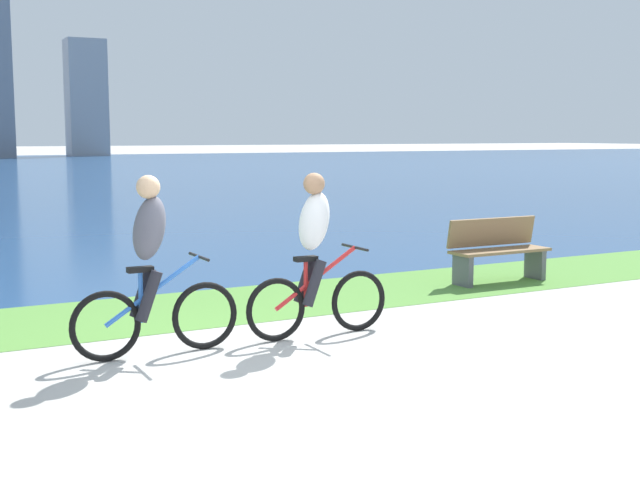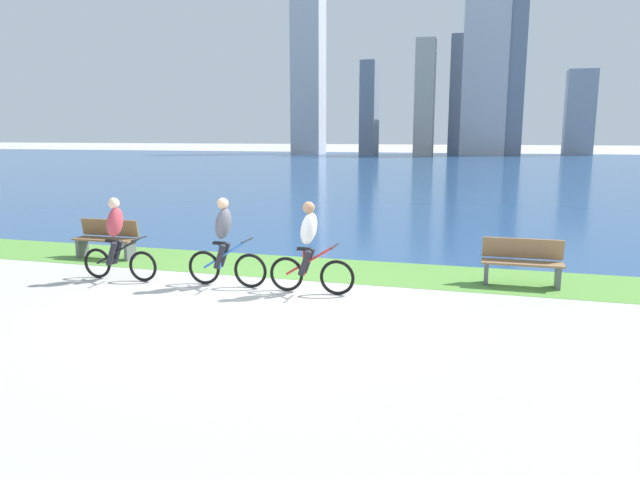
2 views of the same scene
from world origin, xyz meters
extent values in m
plane|color=#B2AFA8|center=(0.00, 0.00, 0.00)|extent=(300.00, 300.00, 0.00)
cube|color=#59933D|center=(0.00, 2.82, 0.00)|extent=(120.00, 2.13, 0.01)
cube|color=navy|center=(0.00, 42.76, 0.00)|extent=(300.00, 77.76, 0.00)
torus|color=black|center=(1.46, 0.93, 0.32)|extent=(0.65, 0.06, 0.65)
torus|color=black|center=(0.49, 0.93, 0.32)|extent=(0.65, 0.06, 0.65)
cylinder|color=red|center=(0.95, 0.93, 0.61)|extent=(0.94, 0.04, 0.61)
cylinder|color=red|center=(0.83, 0.93, 0.56)|extent=(0.04, 0.04, 0.47)
cube|color=black|center=(0.83, 0.93, 0.82)|extent=(0.24, 0.10, 0.05)
cylinder|color=black|center=(1.41, 0.93, 0.90)|extent=(0.03, 0.52, 0.03)
ellipsoid|color=white|center=(0.93, 0.93, 1.20)|extent=(0.40, 0.36, 0.65)
sphere|color=#A57A59|center=(0.93, 0.93, 1.58)|extent=(0.22, 0.22, 0.22)
cylinder|color=#26262D|center=(0.88, 1.03, 0.58)|extent=(0.27, 0.11, 0.49)
cylinder|color=#26262D|center=(0.88, 0.83, 0.58)|extent=(0.27, 0.11, 0.49)
torus|color=black|center=(-0.24, 0.97, 0.33)|extent=(0.66, 0.06, 0.66)
torus|color=black|center=(-1.20, 0.97, 0.33)|extent=(0.66, 0.06, 0.66)
cylinder|color=blue|center=(-0.75, 0.97, 0.62)|extent=(0.93, 0.04, 0.62)
cylinder|color=blue|center=(-0.87, 0.97, 0.57)|extent=(0.04, 0.04, 0.48)
cube|color=black|center=(-0.87, 0.97, 0.83)|extent=(0.24, 0.10, 0.05)
cylinder|color=black|center=(-0.29, 0.97, 0.91)|extent=(0.03, 0.52, 0.03)
ellipsoid|color=#595966|center=(-0.77, 0.97, 1.21)|extent=(0.40, 0.36, 0.65)
sphere|color=#D8AD84|center=(-0.77, 0.97, 1.59)|extent=(0.22, 0.22, 0.22)
cylinder|color=#26262D|center=(-0.82, 1.07, 0.59)|extent=(0.27, 0.11, 0.49)
cylinder|color=#26262D|center=(-0.82, 0.87, 0.59)|extent=(0.27, 0.11, 0.49)
torus|color=black|center=(-2.47, 0.83, 0.31)|extent=(0.61, 0.06, 0.61)
torus|color=black|center=(-3.51, 0.83, 0.31)|extent=(0.61, 0.06, 0.61)
cylinder|color=black|center=(-3.01, 0.83, 0.58)|extent=(1.01, 0.04, 0.59)
cylinder|color=black|center=(-3.14, 0.83, 0.53)|extent=(0.04, 0.04, 0.46)
cube|color=black|center=(-3.14, 0.83, 0.78)|extent=(0.24, 0.10, 0.05)
cylinder|color=black|center=(-2.52, 0.83, 0.86)|extent=(0.03, 0.52, 0.03)
ellipsoid|color=#BF3F4C|center=(-3.04, 0.83, 1.16)|extent=(0.40, 0.36, 0.65)
sphere|color=beige|center=(-3.04, 0.83, 1.54)|extent=(0.22, 0.22, 0.22)
cylinder|color=#26262D|center=(-3.09, 0.93, 0.54)|extent=(0.27, 0.11, 0.49)
cylinder|color=#26262D|center=(-3.09, 0.73, 0.54)|extent=(0.27, 0.11, 0.49)
cube|color=olive|center=(4.70, 2.50, 0.45)|extent=(1.50, 0.45, 0.04)
cube|color=olive|center=(4.70, 2.70, 0.70)|extent=(1.50, 0.11, 0.40)
cube|color=#595960|center=(5.35, 2.50, 0.23)|extent=(0.08, 0.37, 0.45)
cube|color=#595960|center=(4.05, 2.50, 0.23)|extent=(0.08, 0.37, 0.45)
cube|color=brown|center=(-4.52, 2.50, 0.45)|extent=(1.50, 0.45, 0.04)
cube|color=brown|center=(-4.52, 2.69, 0.70)|extent=(1.50, 0.11, 0.40)
cube|color=#595960|center=(-3.87, 2.50, 0.23)|extent=(0.08, 0.37, 0.45)
cube|color=#595960|center=(-5.17, 2.50, 0.23)|extent=(0.08, 0.37, 0.45)
cube|color=#B7B7BC|center=(-21.01, 72.78, 10.69)|extent=(4.20, 3.95, 21.38)
cube|color=slate|center=(-11.64, 70.43, 6.21)|extent=(2.02, 3.99, 12.41)
cube|color=#ADA899|center=(-4.18, 69.71, 7.44)|extent=(2.45, 2.68, 14.89)
cube|color=slate|center=(0.06, 77.47, 8.15)|extent=(2.98, 4.05, 16.30)
cube|color=#B7B7BC|center=(1.85, 72.95, 10.77)|extent=(2.94, 2.91, 21.55)
cube|color=#B7B7BC|center=(4.35, 73.00, 10.03)|extent=(3.59, 3.04, 20.06)
cube|color=slate|center=(6.67, 73.88, 10.16)|extent=(3.13, 4.17, 20.32)
cube|color=#8C939E|center=(15.67, 77.02, 5.62)|extent=(3.69, 2.88, 11.24)
camera|label=1|loc=(-2.98, -6.55, 2.07)|focal=46.94mm
camera|label=2|loc=(3.94, -8.95, 2.88)|focal=32.62mm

